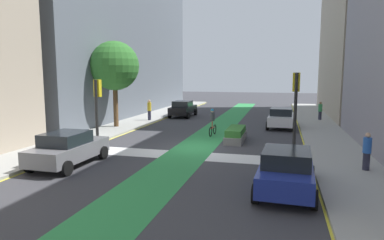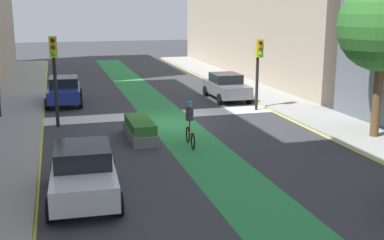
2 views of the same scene
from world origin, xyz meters
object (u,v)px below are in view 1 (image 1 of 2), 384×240
Objects in this scene: traffic_signal_near_right at (296,98)px; car_blue_right_near at (286,170)px; car_grey_left_near at (68,148)px; car_black_left_far at (183,109)px; cyclist_in_lane at (212,121)px; median_planter at (236,135)px; street_tree_near at (115,66)px; traffic_signal_near_left at (97,100)px; car_white_right_far at (281,118)px; pedestrian_sidewalk_right_a at (320,111)px; pedestrian_sidewalk_left_a at (149,110)px; pedestrian_sidewalk_right_b at (367,151)px.

car_blue_right_near is at bearing -94.43° from traffic_signal_near_right.
car_grey_left_near is 18.74m from car_black_left_far.
cyclist_in_lane is 0.58× the size of median_planter.
street_tree_near reaches higher than cyclist_in_lane.
traffic_signal_near_left is (-10.56, -1.00, -0.25)m from traffic_signal_near_right.
median_planter is at bearing -16.32° from street_tree_near.
median_planter is (1.79, -1.57, -0.57)m from cyclist_in_lane.
car_black_left_far is at bearing 116.98° from cyclist_in_lane.
car_grey_left_near is 0.99× the size of car_white_right_far.
pedestrian_sidewalk_right_a is at bearing -0.71° from car_black_left_far.
pedestrian_sidewalk_left_a is (-11.21, 0.71, 0.27)m from car_white_right_far.
car_blue_right_near is 19.99m from pedestrian_sidewalk_right_a.
pedestrian_sidewalk_left_a reaches higher than car_white_right_far.
traffic_signal_near_right is 10.61m from traffic_signal_near_left.
pedestrian_sidewalk_left_a is 5.60m from street_tree_near.
median_planter is (8.48, -6.87, -0.67)m from pedestrian_sidewalk_left_a.
car_white_right_far is 12.27m from pedestrian_sidewalk_right_b.
cyclist_in_lane is at bearing -130.03° from pedestrian_sidewalk_right_a.
traffic_signal_near_left is at bearing -133.56° from cyclist_in_lane.
street_tree_near is at bearing 109.49° from traffic_signal_near_left.
cyclist_in_lane is at bearing 62.26° from car_grey_left_near.
cyclist_in_lane is at bearing -9.07° from street_tree_near.
cyclist_in_lane reaches higher than car_white_right_far.
traffic_signal_near_right is 15.61m from pedestrian_sidewalk_left_a.
car_blue_right_near is 1.00× the size of car_white_right_far.
car_grey_left_near is 10.18m from median_planter.
traffic_signal_near_right is 14.40m from street_tree_near.
pedestrian_sidewalk_right_b reaches higher than median_planter.
car_grey_left_near is at bearing -124.36° from pedestrian_sidewalk_right_a.
car_white_right_far is 6.44m from cyclist_in_lane.
car_grey_left_near is at bearing -155.42° from traffic_signal_near_right.
cyclist_in_lane is (4.83, -9.48, 0.17)m from car_black_left_far.
pedestrian_sidewalk_right_a is (3.10, 19.75, 0.16)m from car_blue_right_near.
traffic_signal_near_left is 1.22× the size of median_planter.
car_blue_right_near is 19.43m from pedestrian_sidewalk_left_a.
traffic_signal_near_left is 0.90× the size of car_blue_right_near.
traffic_signal_near_right is at bearing -85.91° from car_white_right_far.
traffic_signal_near_left is at bearing -92.10° from car_black_left_far.
pedestrian_sidewalk_left_a is (-6.69, 5.30, 0.10)m from cyclist_in_lane.
car_black_left_far is 4.58m from pedestrian_sidewalk_left_a.
street_tree_near is (-15.87, 8.41, 3.80)m from pedestrian_sidewalk_right_b.
median_planter is at bearing -119.03° from pedestrian_sidewalk_right_a.
car_blue_right_near and car_black_left_far have the same top height.
street_tree_near is (-15.66, -8.08, 3.80)m from pedestrian_sidewalk_right_a.
car_black_left_far is (0.04, 18.74, 0.00)m from car_grey_left_near.
pedestrian_sidewalk_right_a reaches higher than car_grey_left_near.
car_grey_left_near and car_black_left_far have the same top height.
traffic_signal_near_left is 2.42× the size of pedestrian_sidewalk_right_a.
car_black_left_far is (-10.01, 14.14, -2.17)m from traffic_signal_near_right.
street_tree_near is (-2.45, 6.91, 2.04)m from traffic_signal_near_left.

